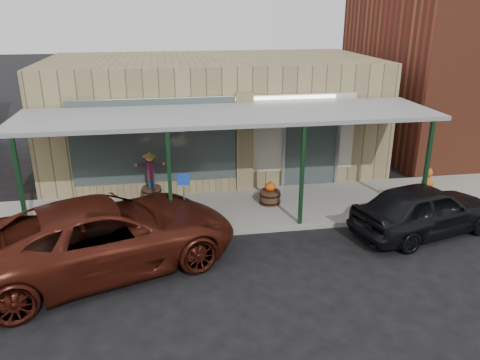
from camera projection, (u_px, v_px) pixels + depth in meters
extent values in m
plane|color=black|center=(252.00, 273.00, 11.12)|extent=(120.00, 120.00, 0.00)
cube|color=gray|center=(230.00, 209.00, 14.43)|extent=(40.00, 3.20, 0.15)
cube|color=#96875C|center=(213.00, 114.00, 17.99)|extent=(12.00, 6.00, 4.20)
cube|color=#435252|center=(154.00, 143.00, 14.81)|extent=(5.20, 0.06, 2.80)
cube|color=#435252|center=(311.00, 147.00, 15.86)|extent=(1.80, 0.06, 2.80)
cube|color=#96875C|center=(244.00, 145.00, 15.36)|extent=(0.55, 0.30, 3.40)
cube|color=#96875C|center=(157.00, 188.00, 15.39)|extent=(5.20, 0.30, 0.50)
cube|color=beige|center=(223.00, 136.00, 15.22)|extent=(9.00, 0.02, 2.60)
cube|color=white|center=(222.00, 100.00, 14.77)|extent=(7.50, 0.03, 0.10)
cube|color=gray|center=(229.00, 115.00, 13.40)|extent=(12.00, 3.00, 0.12)
cube|color=black|center=(21.00, 193.00, 11.74)|extent=(0.10, 0.10, 2.95)
cube|color=black|center=(170.00, 185.00, 12.30)|extent=(0.10, 0.10, 2.95)
cube|color=black|center=(302.00, 177.00, 12.85)|extent=(0.10, 0.10, 2.95)
cube|color=black|center=(426.00, 170.00, 13.42)|extent=(0.10, 0.10, 2.95)
cylinder|color=#4E2D1F|center=(152.00, 193.00, 14.96)|extent=(0.72, 0.72, 0.41)
cylinder|color=navy|center=(151.00, 183.00, 14.84)|extent=(0.26, 0.26, 0.30)
cylinder|color=maroon|center=(150.00, 170.00, 14.69)|extent=(0.29, 0.29, 0.56)
sphere|color=gold|center=(149.00, 158.00, 14.55)|extent=(0.22, 0.22, 0.22)
cone|color=gold|center=(149.00, 154.00, 14.51)|extent=(0.37, 0.37, 0.14)
cylinder|color=#4E2D1F|center=(270.00, 197.00, 14.61)|extent=(0.72, 0.72, 0.43)
ellipsoid|color=#E0520E|center=(270.00, 187.00, 14.49)|extent=(0.34, 0.34, 0.28)
cylinder|color=#4C471E|center=(270.00, 182.00, 14.43)|extent=(0.04, 0.04, 0.06)
cylinder|color=gray|center=(184.00, 207.00, 12.85)|extent=(0.04, 0.04, 1.27)
cube|color=blue|center=(183.00, 179.00, 12.58)|extent=(0.33, 0.04, 0.33)
imported|color=black|center=(425.00, 209.00, 12.85)|extent=(4.55, 2.74, 1.45)
ellipsoid|color=orange|center=(427.00, 184.00, 13.67)|extent=(0.37, 0.31, 0.47)
sphere|color=orange|center=(428.00, 173.00, 13.60)|extent=(0.27, 0.27, 0.27)
cylinder|color=#176A31|center=(428.00, 178.00, 13.61)|extent=(0.18, 0.18, 0.02)
imported|color=#47170E|center=(106.00, 235.00, 11.08)|extent=(6.83, 4.82, 1.73)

